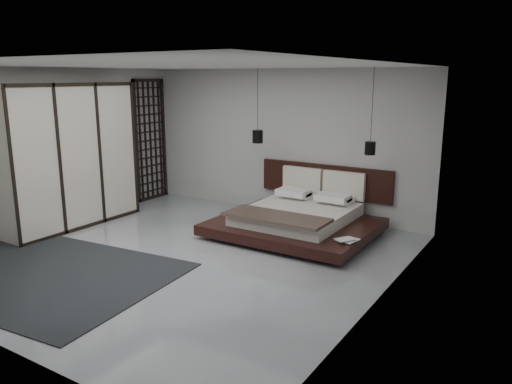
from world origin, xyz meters
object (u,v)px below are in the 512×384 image
Objects in this scene: lattice_screen at (151,140)px; pendant_right at (370,148)px; bed at (298,217)px; wardrobe at (69,156)px; rug at (41,273)px; pendant_left at (258,136)px.

pendant_right is at bearing -1.60° from lattice_screen.
bed is (3.91, -0.54, -1.02)m from lattice_screen.
wardrobe is (-4.73, -2.15, -0.24)m from pendant_right.
wardrobe is (0.25, -2.29, -0.03)m from lattice_screen.
pendant_right is at bearing 50.46° from rug.
lattice_screen is at bearing 96.26° from wardrobe.
rug is (-1.08, -3.91, -1.56)m from pendant_left.
pendant_right is at bearing 20.23° from bed.
wardrobe is at bearing 130.42° from rug.
lattice_screen is 0.73× the size of rug.
pendant_right is (2.15, -0.00, -0.05)m from pendant_left.
pendant_right reaches higher than rug.
lattice_screen is 0.99× the size of bed.
lattice_screen is 4.99m from pendant_right.
pendant_left and pendant_right have the same top height.
lattice_screen is at bearing 113.35° from rug.
wardrobe is at bearing -154.30° from bed.
bed is 1.69m from pendant_right.
lattice_screen reaches higher than wardrobe.
pendant_right is at bearing 24.50° from wardrobe.
lattice_screen is 1.00× the size of wardrobe.
rug is at bearing -105.43° from pendant_left.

